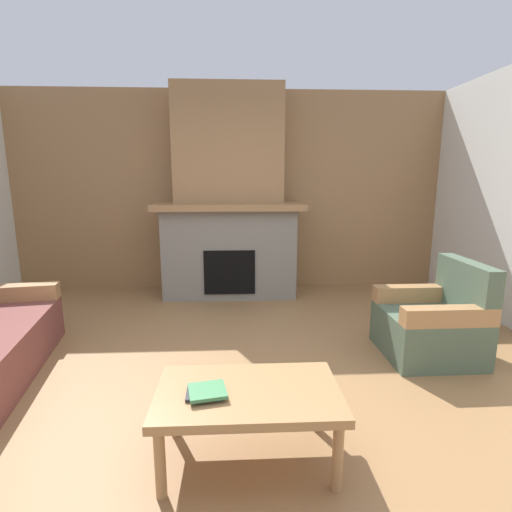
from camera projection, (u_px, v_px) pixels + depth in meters
name	position (u px, v px, depth m)	size (l,w,h in m)	color
ground	(226.00, 398.00, 2.82)	(9.00, 9.00, 0.00)	olive
wall_back_wood_panel	(229.00, 192.00, 5.49)	(6.00, 0.12, 2.70)	#997047
fireplace	(229.00, 207.00, 5.16)	(1.90, 0.82, 2.70)	gray
armchair	(433.00, 323.00, 3.46)	(0.77, 0.77, 0.85)	#4C604C
coffee_table	(248.00, 399.00, 2.14)	(1.00, 0.60, 0.43)	#A87A4C
book_stack_near_edge	(206.00, 392.00, 2.07)	(0.23, 0.21, 0.04)	#2D2D33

